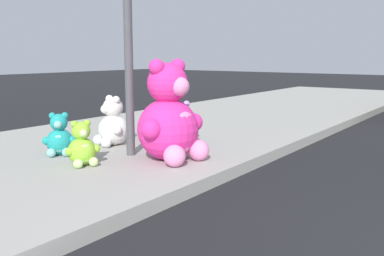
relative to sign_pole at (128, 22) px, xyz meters
name	(u,v)px	position (x,y,z in m)	size (l,w,h in m)	color
sidewalk	(27,167)	(-1.00, 0.80, -1.77)	(28.00, 4.40, 0.15)	#9E9B93
sign_pole	(128,22)	(0.00, 0.00, 0.00)	(0.56, 0.11, 3.20)	#4C4C51
plush_pink_large	(170,120)	(0.09, -0.59, -1.20)	(0.96, 0.86, 1.25)	#F22D93
plush_lavender	(181,126)	(1.01, -0.05, -1.45)	(0.45, 0.45, 0.63)	#B28CD8
plush_lime	(82,147)	(-0.73, 0.08, -1.48)	(0.39, 0.39, 0.54)	#8CD133
plush_teal	(59,138)	(-0.54, 0.75, -1.47)	(0.40, 0.40, 0.56)	teal
plush_white	(112,125)	(0.31, 0.66, -1.41)	(0.51, 0.54, 0.72)	white
plush_brown	(151,125)	(0.97, 0.50, -1.48)	(0.39, 0.39, 0.55)	olive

